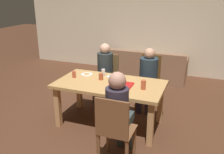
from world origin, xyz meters
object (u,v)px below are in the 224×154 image
Objects in this scene: dining_table at (110,89)px; person_0 at (104,69)px; plate_0 at (114,77)px; plate_1 at (87,74)px; person_1 at (119,109)px; chair_1 at (115,130)px; drinking_glass_2 at (103,72)px; couch at (145,68)px; chair_0 at (107,76)px; person_2 at (148,74)px; drinking_glass_0 at (74,74)px; drinking_glass_3 at (101,77)px; chair_2 at (149,81)px; pizza_box_0 at (121,85)px; drinking_glass_1 at (143,85)px.

dining_table is 0.86m from person_0.
plate_1 is (-0.50, -0.05, 0.00)m from plate_0.
person_1 is at bearing -46.74° from plate_1.
person_1 reaches higher than chair_1.
drinking_glass_2 reaches higher than couch.
chair_0 is at bearing 122.71° from plate_0.
couch is at bearing 97.28° from chair_1.
dining_table is 1.49× the size of person_2.
plate_0 is at bearing 110.74° from chair_1.
couch is at bearing 74.70° from drinking_glass_0.
drinking_glass_3 is at bearing -74.30° from chair_0.
dining_table is 1.04m from chair_1.
chair_2 is 9.03× the size of drinking_glass_3.
couch is (0.53, 2.21, -0.47)m from plate_1.
person_1 is at bearing -72.50° from pizza_box_0.
chair_1 is 0.77× the size of person_1.
drinking_glass_1 reaches higher than drinking_glass_0.
plate_0 is 0.69m from drinking_glass_1.
chair_2 is 8.33× the size of drinking_glass_2.
pizza_box_0 is at bearing -179.53° from drinking_glass_1.
dining_table is 5.04× the size of pizza_box_0.
plate_1 is 0.25m from drinking_glass_0.
drinking_glass_0 is (-1.09, 0.96, 0.29)m from chair_1.
dining_table is 0.91m from person_1.
chair_0 is 1.63m from couch.
chair_1 reaches higher than couch.
chair_0 is 0.94m from drinking_glass_0.
chair_2 is 2.89× the size of pizza_box_0.
chair_0 is 0.76× the size of person_1.
chair_0 is at bearing 123.08° from pizza_box_0.
person_0 is 0.59× the size of couch.
person_1 is at bearing -36.53° from drinking_glass_0.
chair_0 is 0.88m from person_2.
chair_0 is at bearing -176.42° from chair_2.
person_2 is at bearing 48.44° from drinking_glass_3.
chair_1 is 0.93m from pizza_box_0.
chair_0 is at bearing 106.81° from drinking_glass_2.
chair_0 is 0.79× the size of person_0.
drinking_glass_1 is 1.19× the size of drinking_glass_2.
person_2 is 5.71× the size of plate_1.
person_0 is 0.71m from drinking_glass_3.
drinking_glass_1 is at bearing 0.47° from pizza_box_0.
chair_0 is 8.58× the size of drinking_glass_3.
chair_0 is 0.85m from chair_2.
person_1 is 1.74m from chair_2.
dining_table is 0.91m from person_2.
plate_0 is at bearing 6.05° from plate_1.
pizza_box_0 is 0.57m from drinking_glass_2.
dining_table is at bearing -64.90° from chair_0.
chair_2 is 1.58m from couch.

